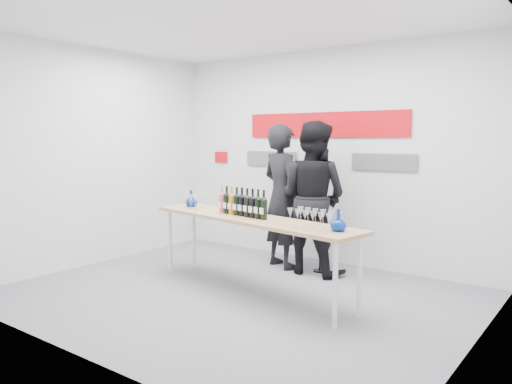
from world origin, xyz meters
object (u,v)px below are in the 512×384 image
(tasting_table, at_px, (251,223))
(presenter_left, at_px, (282,196))
(presenter_right, at_px, (312,198))
(mic_stand, at_px, (320,238))

(tasting_table, relative_size, presenter_left, 1.51)
(tasting_table, relative_size, presenter_right, 1.49)
(tasting_table, xyz_separation_m, presenter_left, (-0.35, 1.16, 0.17))
(tasting_table, distance_m, presenter_left, 1.22)
(mic_stand, bearing_deg, presenter_left, 173.32)
(presenter_left, height_order, presenter_right, presenter_right)
(presenter_left, distance_m, mic_stand, 0.77)
(presenter_right, relative_size, mic_stand, 1.34)
(tasting_table, relative_size, mic_stand, 2.00)
(presenter_left, bearing_deg, mic_stand, -151.64)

